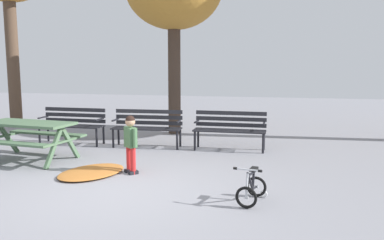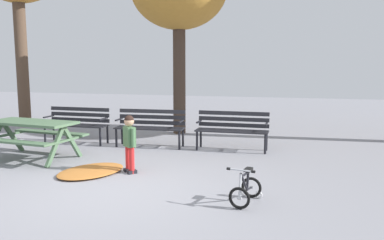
{
  "view_description": "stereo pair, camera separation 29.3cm",
  "coord_description": "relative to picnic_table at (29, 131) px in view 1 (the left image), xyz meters",
  "views": [
    {
      "loc": [
        2.43,
        -5.47,
        1.9
      ],
      "look_at": [
        0.78,
        1.87,
        0.85
      ],
      "focal_mm": 37.4,
      "sensor_mm": 36.0,
      "label": 1
    },
    {
      "loc": [
        2.72,
        -5.4,
        1.9
      ],
      "look_at": [
        0.78,
        1.87,
        0.85
      ],
      "focal_mm": 37.4,
      "sensor_mm": 36.0,
      "label": 2
    }
  ],
  "objects": [
    {
      "name": "park_bench_left",
      "position": [
        1.87,
        1.78,
        -0.08
      ],
      "size": [
        1.62,
        0.54,
        0.85
      ],
      "color": "#232328",
      "rests_on": "ground"
    },
    {
      "name": "child_standing",
      "position": [
        2.34,
        -0.48,
        0.01
      ],
      "size": [
        0.31,
        0.29,
        1.02
      ],
      "color": "red",
      "rests_on": "ground"
    },
    {
      "name": "park_bench_far_left",
      "position": [
        -0.03,
        1.76,
        -0.08
      ],
      "size": [
        1.61,
        0.48,
        0.85
      ],
      "color": "#232328",
      "rests_on": "ground"
    },
    {
      "name": "park_bench_right",
      "position": [
        3.77,
        1.89,
        -0.08
      ],
      "size": [
        1.6,
        0.46,
        0.85
      ],
      "color": "#232328",
      "rests_on": "ground"
    },
    {
      "name": "picnic_table",
      "position": [
        0.0,
        0.0,
        0.0
      ],
      "size": [
        1.94,
        1.54,
        0.79
      ],
      "color": "#4C6B4C",
      "rests_on": "ground"
    },
    {
      "name": "leaf_pile",
      "position": [
        1.67,
        -0.67,
        -0.56
      ],
      "size": [
        1.3,
        1.53,
        0.07
      ],
      "primitive_type": "ellipsoid",
      "rotation": [
        0.0,
        0.0,
        1.21
      ],
      "color": "#B26B2D",
      "rests_on": "ground"
    },
    {
      "name": "kids_bicycle",
      "position": [
        4.51,
        -1.51,
        -0.39
      ],
      "size": [
        0.45,
        0.61,
        0.54
      ],
      "color": "black",
      "rests_on": "ground"
    },
    {
      "name": "ground",
      "position": [
        2.45,
        -1.44,
        -0.59
      ],
      "size": [
        36.0,
        36.0,
        0.0
      ],
      "primitive_type": "plane",
      "color": "gray"
    }
  ]
}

